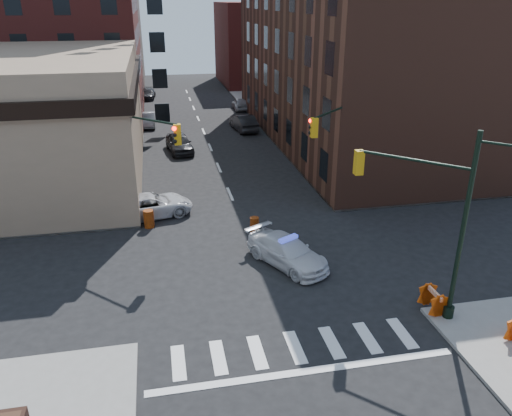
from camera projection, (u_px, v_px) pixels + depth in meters
name	position (u px, v px, depth m)	size (l,w,h in m)	color
ground	(259.00, 263.00, 25.53)	(140.00, 140.00, 0.00)	black
sidewalk_ne	(392.00, 112.00, 59.27)	(34.00, 54.50, 0.15)	gray
apartment_block	(16.00, 4.00, 53.63)	(25.00, 25.00, 24.00)	maroon
commercial_row_ne	(349.00, 64.00, 45.50)	(14.00, 34.00, 14.00)	#4F2C1F
filler_nw	(73.00, 31.00, 75.51)	(20.00, 18.00, 16.00)	brown
filler_ne	(272.00, 43.00, 78.14)	(16.00, 16.00, 12.00)	maroon
signal_pole_se	(436.00, 214.00, 19.85)	(5.40, 5.27, 8.00)	black
signal_pole_nw	(137.00, 159.00, 27.60)	(3.58, 3.67, 8.00)	black
signal_pole_ne	(337.00, 147.00, 29.74)	(3.67, 3.58, 8.00)	black
tree_ne_near	(280.00, 98.00, 49.02)	(3.00, 3.00, 4.85)	black
tree_ne_far	(263.00, 85.00, 56.25)	(3.00, 3.00, 4.85)	black
police_car	(287.00, 252.00, 25.21)	(1.98, 4.87, 1.41)	silver
pickup	(151.00, 205.00, 30.78)	(2.39, 5.19, 1.44)	silver
parked_car_wnear	(179.00, 143.00, 43.73)	(1.92, 4.76, 1.62)	black
parked_car_wfar	(148.00, 120.00, 52.53)	(1.48, 4.24, 1.40)	gray
parked_car_wdeep	(148.00, 94.00, 66.98)	(1.83, 4.51, 1.31)	black
parked_car_enear	(244.00, 123.00, 50.84)	(1.75, 5.01, 1.65)	black
parked_car_efar	(240.00, 104.00, 60.45)	(1.67, 4.16, 1.42)	#96989F
pedestrian_a	(132.00, 197.00, 31.29)	(0.63, 0.41, 1.72)	black
pedestrian_b	(89.00, 200.00, 30.80)	(0.83, 0.64, 1.70)	black
pedestrian_c	(64.00, 211.00, 29.40)	(0.95, 0.39, 1.62)	#212732
barrel_road	(254.00, 225.00, 28.76)	(0.52, 0.52, 0.92)	orange
barrel_bank	(149.00, 219.00, 29.38)	(0.60, 0.60, 1.07)	red
barricade_se_a	(433.00, 300.00, 21.30)	(1.27, 0.64, 0.96)	orange
barricade_nw_a	(103.00, 213.00, 29.97)	(1.19, 0.59, 0.89)	orange
barricade_nw_b	(100.00, 207.00, 30.99)	(1.11, 0.56, 0.84)	#D25A09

